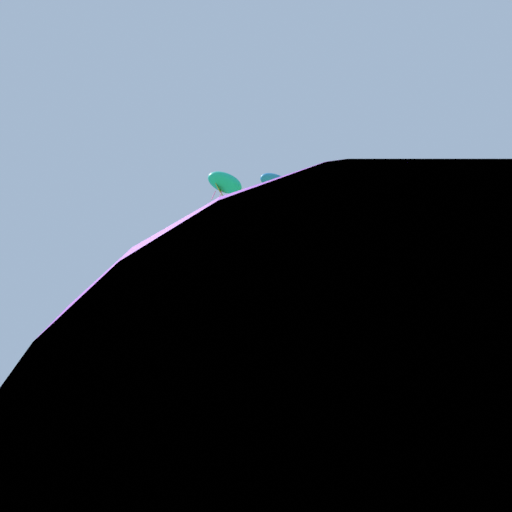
{
  "coord_description": "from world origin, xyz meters",
  "views": [
    {
      "loc": [
        -0.72,
        -0.47,
        1.31
      ],
      "look_at": [
        -0.08,
        3.25,
        10.43
      ],
      "focal_mm": 24.0,
      "sensor_mm": 36.0,
      "label": 1
    }
  ],
  "objects_px": {
    "fish_kite_violet": "(334,203)",
    "diamond_kite": "(219,191)",
    "fish_kite_cobalt": "(288,188)",
    "teddy_bear_kite": "(280,253)",
    "soccer_ball_kite": "(273,271)",
    "fish_kite_teal": "(238,188)"
  },
  "relations": [
    {
      "from": "teddy_bear_kite",
      "to": "fish_kite_violet",
      "type": "bearing_deg",
      "value": -27.93
    },
    {
      "from": "fish_kite_cobalt",
      "to": "fish_kite_teal",
      "type": "height_order",
      "value": "fish_kite_teal"
    },
    {
      "from": "diamond_kite",
      "to": "fish_kite_violet",
      "type": "bearing_deg",
      "value": -1.87
    },
    {
      "from": "fish_kite_cobalt",
      "to": "diamond_kite",
      "type": "distance_m",
      "value": 2.94
    },
    {
      "from": "fish_kite_teal",
      "to": "diamond_kite",
      "type": "height_order",
      "value": "fish_kite_teal"
    },
    {
      "from": "fish_kite_violet",
      "to": "diamond_kite",
      "type": "distance_m",
      "value": 5.12
    },
    {
      "from": "teddy_bear_kite",
      "to": "diamond_kite",
      "type": "relative_size",
      "value": 0.87
    },
    {
      "from": "teddy_bear_kite",
      "to": "diamond_kite",
      "type": "distance_m",
      "value": 4.32
    },
    {
      "from": "fish_kite_cobalt",
      "to": "diamond_kite",
      "type": "relative_size",
      "value": 0.98
    },
    {
      "from": "soccer_ball_kite",
      "to": "fish_kite_teal",
      "type": "height_order",
      "value": "fish_kite_teal"
    },
    {
      "from": "soccer_ball_kite",
      "to": "teddy_bear_kite",
      "type": "bearing_deg",
      "value": 9.58
    },
    {
      "from": "fish_kite_violet",
      "to": "fish_kite_cobalt",
      "type": "xyz_separation_m",
      "value": [
        -2.21,
        -0.41,
        -0.36
      ]
    },
    {
      "from": "fish_kite_violet",
      "to": "soccer_ball_kite",
      "type": "bearing_deg",
      "value": 156.28
    },
    {
      "from": "soccer_ball_kite",
      "to": "fish_kite_violet",
      "type": "distance_m",
      "value": 6.33
    },
    {
      "from": "teddy_bear_kite",
      "to": "fish_kite_teal",
      "type": "xyz_separation_m",
      "value": [
        -1.9,
        -1.32,
        3.53
      ]
    },
    {
      "from": "soccer_ball_kite",
      "to": "fish_kite_violet",
      "type": "xyz_separation_m",
      "value": [
        2.79,
        -1.23,
        5.54
      ]
    },
    {
      "from": "soccer_ball_kite",
      "to": "diamond_kite",
      "type": "height_order",
      "value": "diamond_kite"
    },
    {
      "from": "soccer_ball_kite",
      "to": "fish_kite_cobalt",
      "type": "height_order",
      "value": "fish_kite_cobalt"
    },
    {
      "from": "fish_kite_violet",
      "to": "diamond_kite",
      "type": "xyz_separation_m",
      "value": [
        -5.08,
        0.17,
        -0.6
      ]
    },
    {
      "from": "fish_kite_teal",
      "to": "diamond_kite",
      "type": "xyz_separation_m",
      "value": [
        -0.75,
        0.19,
        -0.31
      ]
    },
    {
      "from": "soccer_ball_kite",
      "to": "fish_kite_teal",
      "type": "relative_size",
      "value": 0.37
    },
    {
      "from": "teddy_bear_kite",
      "to": "fish_kite_violet",
      "type": "distance_m",
      "value": 4.7
    }
  ]
}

